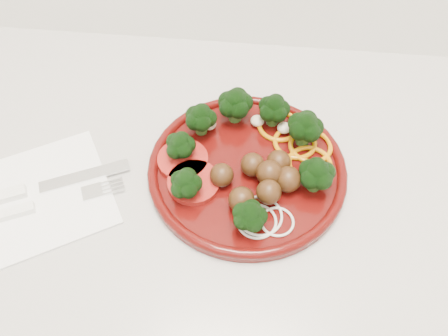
# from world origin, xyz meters

# --- Properties ---
(counter) EXTENTS (2.40, 0.60, 0.90)m
(counter) POSITION_xyz_m (0.00, 1.70, 0.45)
(counter) COLOR silver
(counter) RESTS_ON ground
(plate) EXTENTS (0.27, 0.27, 0.06)m
(plate) POSITION_xyz_m (0.10, 1.72, 0.92)
(plate) COLOR #3D0806
(plate) RESTS_ON counter
(napkin) EXTENTS (0.23, 0.23, 0.00)m
(napkin) POSITION_xyz_m (-0.16, 1.66, 0.90)
(napkin) COLOR white
(napkin) RESTS_ON counter
(knife) EXTENTS (0.21, 0.11, 0.01)m
(knife) POSITION_xyz_m (-0.19, 1.65, 0.91)
(knife) COLOR silver
(knife) RESTS_ON napkin
(fork) EXTENTS (0.18, 0.10, 0.01)m
(fork) POSITION_xyz_m (-0.18, 1.63, 0.91)
(fork) COLOR white
(fork) RESTS_ON napkin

